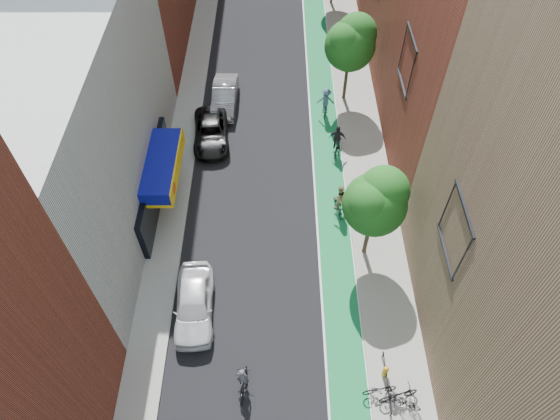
{
  "coord_description": "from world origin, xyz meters",
  "views": [
    {
      "loc": [
        0.68,
        -6.31,
        24.09
      ],
      "look_at": [
        0.74,
        11.99,
        1.5
      ],
      "focal_mm": 32.0,
      "sensor_mm": 36.0,
      "label": 1
    }
  ],
  "objects_px": {
    "parked_car_white": "(194,304)",
    "cyclist_lane_far": "(326,103)",
    "cyclist_lane_mid": "(337,143)",
    "cyclist_lead": "(243,383)",
    "cyclist_lane_near": "(339,201)",
    "parked_car_black": "(211,132)",
    "parked_car_silver": "(225,97)",
    "fire_hydrant": "(385,371)"
  },
  "relations": [
    {
      "from": "cyclist_lead",
      "to": "cyclist_lane_near",
      "type": "height_order",
      "value": "cyclist_lane_near"
    },
    {
      "from": "parked_car_white",
      "to": "cyclist_lane_far",
      "type": "distance_m",
      "value": 17.84
    },
    {
      "from": "cyclist_lane_far",
      "to": "parked_car_silver",
      "type": "bearing_deg",
      "value": -4.47
    },
    {
      "from": "cyclist_lane_near",
      "to": "cyclist_lane_far",
      "type": "relative_size",
      "value": 0.98
    },
    {
      "from": "cyclist_lane_near",
      "to": "fire_hydrant",
      "type": "bearing_deg",
      "value": 86.6
    },
    {
      "from": "parked_car_white",
      "to": "cyclist_lane_far",
      "type": "height_order",
      "value": "cyclist_lane_far"
    },
    {
      "from": "parked_car_black",
      "to": "cyclist_lane_near",
      "type": "bearing_deg",
      "value": -42.81
    },
    {
      "from": "cyclist_lane_mid",
      "to": "cyclist_lead",
      "type": "bearing_deg",
      "value": 82.19
    },
    {
      "from": "parked_car_white",
      "to": "cyclist_lane_near",
      "type": "height_order",
      "value": "cyclist_lane_near"
    },
    {
      "from": "parked_car_silver",
      "to": "cyclist_lane_far",
      "type": "height_order",
      "value": "cyclist_lane_far"
    },
    {
      "from": "parked_car_white",
      "to": "cyclist_lane_mid",
      "type": "bearing_deg",
      "value": 51.76
    },
    {
      "from": "parked_car_black",
      "to": "cyclist_lane_far",
      "type": "relative_size",
      "value": 2.3
    },
    {
      "from": "parked_car_white",
      "to": "cyclist_lead",
      "type": "bearing_deg",
      "value": -59.72
    },
    {
      "from": "parked_car_black",
      "to": "cyclist_lane_mid",
      "type": "bearing_deg",
      "value": -13.27
    },
    {
      "from": "parked_car_black",
      "to": "cyclist_lane_far",
      "type": "xyz_separation_m",
      "value": [
        8.05,
        2.68,
        0.35
      ]
    },
    {
      "from": "cyclist_lane_near",
      "to": "cyclist_lane_mid",
      "type": "relative_size",
      "value": 0.98
    },
    {
      "from": "cyclist_lead",
      "to": "fire_hydrant",
      "type": "xyz_separation_m",
      "value": [
        6.83,
        0.55,
        -0.07
      ]
    },
    {
      "from": "cyclist_lane_mid",
      "to": "parked_car_silver",
      "type": "bearing_deg",
      "value": -20.87
    },
    {
      "from": "cyclist_lane_far",
      "to": "fire_hydrant",
      "type": "distance_m",
      "value": 19.63
    },
    {
      "from": "fire_hydrant",
      "to": "parked_car_white",
      "type": "bearing_deg",
      "value": 159.77
    },
    {
      "from": "parked_car_white",
      "to": "cyclist_lane_far",
      "type": "bearing_deg",
      "value": 60.48
    },
    {
      "from": "cyclist_lane_near",
      "to": "parked_car_white",
      "type": "bearing_deg",
      "value": 28.94
    },
    {
      "from": "parked_car_white",
      "to": "cyclist_lane_mid",
      "type": "distance_m",
      "value": 14.7
    },
    {
      "from": "cyclist_lane_mid",
      "to": "fire_hydrant",
      "type": "height_order",
      "value": "cyclist_lane_mid"
    },
    {
      "from": "parked_car_silver",
      "to": "fire_hydrant",
      "type": "distance_m",
      "value": 22.54
    },
    {
      "from": "cyclist_lane_far",
      "to": "cyclist_lead",
      "type": "bearing_deg",
      "value": 79.6
    },
    {
      "from": "parked_car_silver",
      "to": "fire_hydrant",
      "type": "relative_size",
      "value": 6.17
    },
    {
      "from": "parked_car_silver",
      "to": "cyclist_lane_far",
      "type": "distance_m",
      "value": 7.45
    },
    {
      "from": "fire_hydrant",
      "to": "parked_car_silver",
      "type": "bearing_deg",
      "value": 113.79
    },
    {
      "from": "cyclist_lane_far",
      "to": "fire_hydrant",
      "type": "xyz_separation_m",
      "value": [
        1.72,
        -19.54,
        -0.49
      ]
    },
    {
      "from": "cyclist_lane_far",
      "to": "cyclist_lane_near",
      "type": "bearing_deg",
      "value": 95.47
    },
    {
      "from": "parked_car_silver",
      "to": "fire_hydrant",
      "type": "height_order",
      "value": "parked_car_silver"
    },
    {
      "from": "cyclist_lead",
      "to": "parked_car_white",
      "type": "bearing_deg",
      "value": -50.98
    },
    {
      "from": "cyclist_lane_mid",
      "to": "fire_hydrant",
      "type": "distance_m",
      "value": 15.64
    },
    {
      "from": "cyclist_lane_mid",
      "to": "fire_hydrant",
      "type": "xyz_separation_m",
      "value": [
        1.17,
        -15.6,
        -0.28
      ]
    },
    {
      "from": "parked_car_white",
      "to": "fire_hydrant",
      "type": "bearing_deg",
      "value": -23.7
    },
    {
      "from": "cyclist_lead",
      "to": "fire_hydrant",
      "type": "height_order",
      "value": "cyclist_lead"
    },
    {
      "from": "parked_car_white",
      "to": "cyclist_lane_near",
      "type": "xyz_separation_m",
      "value": [
        8.09,
        6.87,
        0.1
      ]
    },
    {
      "from": "parked_car_silver",
      "to": "fire_hydrant",
      "type": "xyz_separation_m",
      "value": [
        9.09,
        -20.63,
        -0.23
      ]
    },
    {
      "from": "parked_car_black",
      "to": "fire_hydrant",
      "type": "height_order",
      "value": "parked_car_black"
    },
    {
      "from": "parked_car_black",
      "to": "cyclist_lead",
      "type": "distance_m",
      "value": 17.66
    },
    {
      "from": "parked_car_white",
      "to": "parked_car_black",
      "type": "relative_size",
      "value": 0.96
    }
  ]
}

